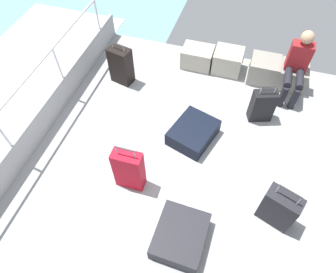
% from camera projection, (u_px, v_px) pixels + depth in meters
% --- Properties ---
extents(ground_plane, '(4.40, 5.20, 0.06)m').
position_uv_depth(ground_plane, '(182.00, 163.00, 4.38)').
color(ground_plane, '#939699').
extents(gunwale_port, '(0.06, 5.20, 0.45)m').
position_uv_depth(gunwale_port, '(45.00, 118.00, 4.55)').
color(gunwale_port, '#939699').
rests_on(gunwale_port, ground_plane).
extents(railing_port, '(0.04, 4.20, 1.02)m').
position_uv_depth(railing_port, '(31.00, 92.00, 4.11)').
color(railing_port, silver).
rests_on(railing_port, ground_plane).
extents(cargo_crate_0, '(0.58, 0.42, 0.37)m').
position_uv_depth(cargo_crate_0, '(197.00, 57.00, 5.48)').
color(cargo_crate_0, '#9E9989').
rests_on(cargo_crate_0, ground_plane).
extents(cargo_crate_1, '(0.53, 0.46, 0.40)m').
position_uv_depth(cargo_crate_1, '(228.00, 61.00, 5.39)').
color(cargo_crate_1, '#9E9989').
rests_on(cargo_crate_1, ground_plane).
extents(cargo_crate_2, '(0.53, 0.47, 0.42)m').
position_uv_depth(cargo_crate_2, '(264.00, 70.00, 5.24)').
color(cargo_crate_2, gray).
rests_on(cargo_crate_2, ground_plane).
extents(cargo_crate_3, '(0.54, 0.46, 0.40)m').
position_uv_depth(cargo_crate_3, '(290.00, 76.00, 5.16)').
color(cargo_crate_3, gray).
rests_on(cargo_crate_3, ground_plane).
extents(passenger_seated, '(0.34, 0.66, 1.10)m').
position_uv_depth(passenger_seated, '(297.00, 65.00, 4.75)').
color(passenger_seated, maroon).
rests_on(passenger_seated, ground_plane).
extents(suitcase_0, '(0.60, 0.70, 0.24)m').
position_uv_depth(suitcase_0, '(180.00, 236.00, 3.59)').
color(suitcase_0, black).
rests_on(suitcase_0, ground_plane).
extents(suitcase_1, '(0.40, 0.29, 0.69)m').
position_uv_depth(suitcase_1, '(262.00, 106.00, 4.63)').
color(suitcase_1, black).
rests_on(suitcase_1, ground_plane).
extents(suitcase_2, '(0.75, 0.83, 0.24)m').
position_uv_depth(suitcase_2, '(193.00, 133.00, 4.52)').
color(suitcase_2, black).
rests_on(suitcase_2, ground_plane).
extents(suitcase_3, '(0.41, 0.32, 0.77)m').
position_uv_depth(suitcase_3, '(121.00, 66.00, 5.12)').
color(suitcase_3, black).
rests_on(suitcase_3, ground_plane).
extents(suitcase_4, '(0.46, 0.35, 0.75)m').
position_uv_depth(suitcase_4, '(279.00, 208.00, 3.62)').
color(suitcase_4, black).
rests_on(suitcase_4, ground_plane).
extents(suitcase_5, '(0.38, 0.19, 0.83)m').
position_uv_depth(suitcase_5, '(129.00, 170.00, 3.88)').
color(suitcase_5, '#B70C1E').
rests_on(suitcase_5, ground_plane).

